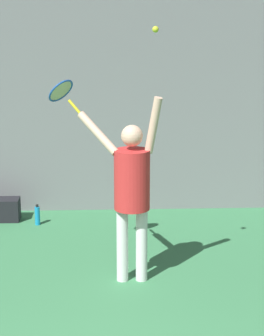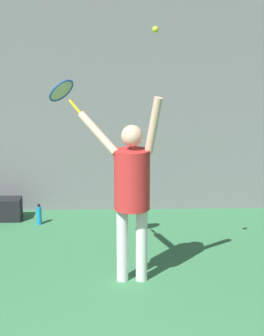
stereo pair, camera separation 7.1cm
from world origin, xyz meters
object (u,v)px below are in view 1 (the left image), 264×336
Objects in this scene: tennis_player at (132,185)px; tennis_ball at (155,29)px; tennis_racket at (62,92)px; water_bottle at (37,215)px.

tennis_ball is (0.24, -0.07, 1.67)m from tennis_player.
tennis_ball reaches higher than tennis_racket.
tennis_player is 2.52m from water_bottle.
tennis_player is 1.69m from tennis_ball.
tennis_player is at bearing -31.94° from tennis_racket.
tennis_ball is at bearing -52.86° from water_bottle.
tennis_racket is at bearing 151.45° from tennis_ball.
tennis_racket is at bearing -70.78° from water_bottle.
tennis_ball is (1.01, -0.55, 0.70)m from tennis_racket.
water_bottle is at bearing 127.14° from tennis_ball.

